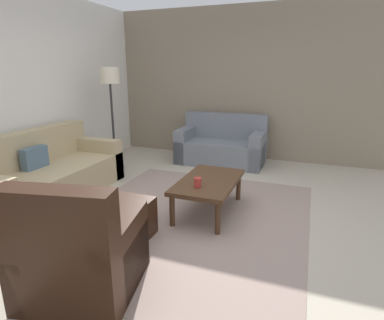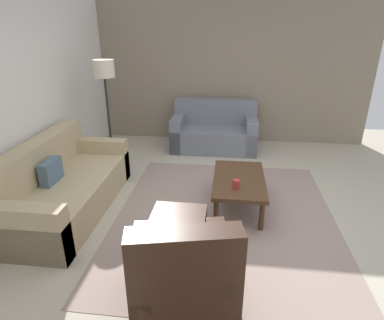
% 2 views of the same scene
% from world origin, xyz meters
% --- Properties ---
extents(ground_plane, '(8.00, 8.00, 0.00)m').
position_xyz_m(ground_plane, '(0.00, 0.00, 0.00)').
color(ground_plane, '#B2A893').
extents(rear_partition, '(6.00, 0.12, 2.80)m').
position_xyz_m(rear_partition, '(0.00, 2.60, 1.40)').
color(rear_partition, silver).
rests_on(rear_partition, ground_plane).
extents(stone_feature_panel, '(0.12, 5.20, 2.80)m').
position_xyz_m(stone_feature_panel, '(3.00, 0.00, 1.40)').
color(stone_feature_panel, gray).
rests_on(stone_feature_panel, ground_plane).
extents(area_rug, '(3.15, 2.65, 0.01)m').
position_xyz_m(area_rug, '(0.00, 0.00, 0.00)').
color(area_rug, gray).
rests_on(area_rug, ground_plane).
extents(couch_main, '(2.12, 0.95, 0.88)m').
position_xyz_m(couch_main, '(-0.03, 2.08, 0.29)').
color(couch_main, tan).
rests_on(couch_main, ground_plane).
extents(couch_loveseat, '(0.85, 1.55, 0.88)m').
position_xyz_m(couch_loveseat, '(2.47, 0.27, 0.30)').
color(couch_loveseat, slate).
rests_on(couch_loveseat, ground_plane).
extents(armchair_leather, '(0.95, 0.95, 0.95)m').
position_xyz_m(armchair_leather, '(-1.46, 0.30, 0.31)').
color(armchair_leather, black).
rests_on(armchair_leather, ground_plane).
extents(ottoman, '(0.56, 0.56, 0.40)m').
position_xyz_m(ottoman, '(-0.65, 0.48, 0.20)').
color(ottoman, black).
rests_on(ottoman, ground_plane).
extents(coffee_table, '(1.10, 0.64, 0.41)m').
position_xyz_m(coffee_table, '(0.29, -0.15, 0.36)').
color(coffee_table, '#472D1C').
rests_on(coffee_table, ground_plane).
extents(cup, '(0.08, 0.08, 0.11)m').
position_xyz_m(cup, '(0.02, -0.11, 0.46)').
color(cup, '#B2332D').
rests_on(cup, coffee_table).
extents(lamp_standing, '(0.32, 0.32, 1.71)m').
position_xyz_m(lamp_standing, '(1.40, 1.91, 1.41)').
color(lamp_standing, black).
rests_on(lamp_standing, ground_plane).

